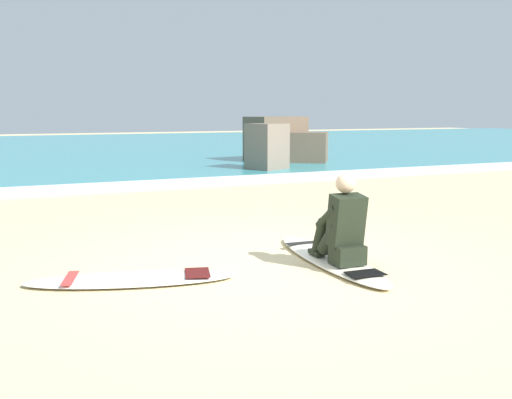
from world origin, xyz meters
name	(u,v)px	position (x,y,z in m)	size (l,w,h in m)	color
ground_plane	(267,266)	(0.00, 0.00, 0.00)	(80.00, 80.00, 0.00)	beige
sea	(64,149)	(0.00, 20.51, 0.05)	(80.00, 28.00, 0.10)	teal
breaking_foam	(132,186)	(0.00, 6.81, 0.06)	(80.00, 0.90, 0.11)	white
surfboard_main	(330,259)	(0.71, -0.14, 0.04)	(0.69, 2.37, 0.08)	#EFE5C6
surfer_seated	(342,228)	(0.68, -0.41, 0.44)	(0.39, 0.71, 0.95)	black
surfboard_spare_near	(131,279)	(-1.46, -0.01, 0.04)	(2.08, 1.05, 0.08)	white
rock_outcrop_distant	(283,144)	(5.39, 10.18, 0.66)	(3.58, 3.59, 1.49)	brown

